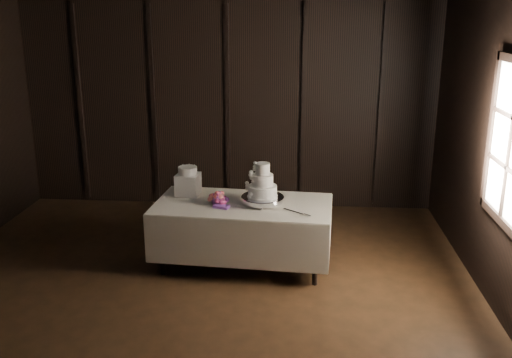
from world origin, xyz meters
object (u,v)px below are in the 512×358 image
(cake_stand, at_px, (263,200))
(wedding_cake, at_px, (260,184))
(display_table, at_px, (243,231))
(bouquet, at_px, (218,199))
(box_pedestal, at_px, (188,184))
(small_cake, at_px, (188,170))

(cake_stand, xyz_separation_m, wedding_cake, (-0.03, -0.02, 0.20))
(display_table, height_order, bouquet, bouquet)
(cake_stand, bearing_deg, bouquet, -175.14)
(wedding_cake, relative_size, box_pedestal, 1.49)
(small_cake, bearing_deg, display_table, -21.77)
(display_table, distance_m, wedding_cake, 0.62)
(display_table, relative_size, box_pedestal, 7.92)
(bouquet, bearing_deg, display_table, 11.28)
(small_cake, bearing_deg, bouquet, -38.87)
(box_pedestal, bearing_deg, display_table, -21.77)
(display_table, xyz_separation_m, box_pedestal, (-0.67, 0.27, 0.47))
(cake_stand, bearing_deg, small_cake, 162.61)
(bouquet, bearing_deg, cake_stand, 4.86)
(display_table, height_order, cake_stand, cake_stand)
(wedding_cake, relative_size, bouquet, 1.02)
(cake_stand, distance_m, small_cake, 0.97)
(bouquet, height_order, small_cake, small_cake)
(small_cake, bearing_deg, wedding_cake, -18.88)
(cake_stand, bearing_deg, box_pedestal, 162.61)
(display_table, bearing_deg, small_cake, 162.38)
(cake_stand, relative_size, bouquet, 1.27)
(cake_stand, height_order, box_pedestal, box_pedestal)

